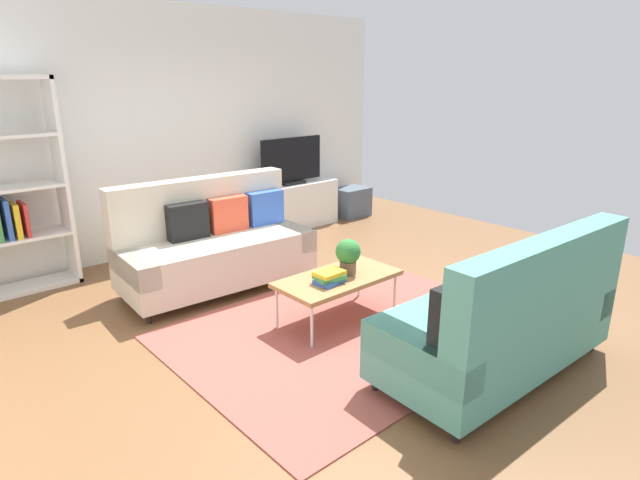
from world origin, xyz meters
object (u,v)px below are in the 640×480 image
at_px(coffee_table, 338,279).
at_px(bottle_0, 268,183).
at_px(couch_green, 504,319).
at_px(bookshelf, 0,197).
at_px(table_book_0, 329,281).
at_px(bottle_1, 274,181).
at_px(tv, 292,161).
at_px(storage_trunk, 351,202).
at_px(bottle_2, 280,180).
at_px(vase_0, 255,182).
at_px(potted_plant, 348,254).
at_px(tv_console, 291,206).
at_px(couch_beige, 215,244).

height_order(coffee_table, bottle_0, bottle_0).
bearing_deg(couch_green, bookshelf, 121.72).
relative_size(table_book_0, bottle_1, 1.54).
xyz_separation_m(tv, storage_trunk, (1.10, -0.08, -0.73)).
xyz_separation_m(bottle_1, bottle_2, (0.10, 0.00, 0.00)).
xyz_separation_m(vase_0, bottle_0, (0.15, -0.09, -0.03)).
xyz_separation_m(bookshelf, bottle_1, (3.22, -0.06, -0.26)).
bearing_deg(bottle_2, vase_0, 165.79).
xyz_separation_m(coffee_table, potted_plant, (0.11, -0.01, 0.21)).
bearing_deg(bottle_2, storage_trunk, -2.59).
xyz_separation_m(coffee_table, vase_0, (0.97, 2.66, 0.34)).
bearing_deg(couch_green, bottle_0, 80.47).
xyz_separation_m(tv_console, bottle_0, (-0.43, -0.04, 0.39)).
relative_size(potted_plant, vase_0, 1.65).
relative_size(storage_trunk, potted_plant, 1.63).
bearing_deg(bottle_2, tv_console, 10.10).
bearing_deg(coffee_table, bottle_2, 62.63).
xyz_separation_m(coffee_table, bottle_1, (1.23, 2.57, 0.33)).
distance_m(table_book_0, bottle_1, 2.98).
relative_size(couch_beige, bottle_1, 12.49).
relative_size(tv_console, bookshelf, 0.67).
bearing_deg(potted_plant, table_book_0, -169.01).
bearing_deg(coffee_table, couch_beige, 105.08).
distance_m(couch_green, bottle_1, 4.11).
bearing_deg(couch_beige, bookshelf, -33.62).
distance_m(bottle_0, bottle_2, 0.20).
bearing_deg(bottle_0, bottle_1, 0.00).
bearing_deg(bookshelf, tv, -0.65).
height_order(table_book_0, bottle_2, bottle_2).
height_order(tv_console, potted_plant, potted_plant).
distance_m(couch_beige, tv, 2.32).
distance_m(bookshelf, bottle_0, 3.13).
relative_size(storage_trunk, table_book_0, 2.17).
height_order(storage_trunk, vase_0, vase_0).
bearing_deg(coffee_table, vase_0, 69.87).
xyz_separation_m(potted_plant, bottle_0, (1.02, 2.58, 0.11)).
distance_m(couch_beige, bookshelf, 2.08).
distance_m(couch_beige, tv_console, 2.28).
relative_size(couch_beige, bottle_2, 11.81).
bearing_deg(tv, bottle_0, -177.32).
distance_m(couch_green, bottle_0, 4.09).
bearing_deg(couch_beige, couch_green, 106.51).
bearing_deg(couch_beige, potted_plant, 112.36).
relative_size(vase_0, bottle_0, 1.37).
relative_size(coffee_table, bottle_1, 7.06).
height_order(coffee_table, bottle_1, bottle_1).
bearing_deg(storage_trunk, tv_console, 174.81).
distance_m(tv_console, bookshelf, 3.60).
bearing_deg(tv_console, tv, -90.00).
distance_m(coffee_table, bookshelf, 3.35).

